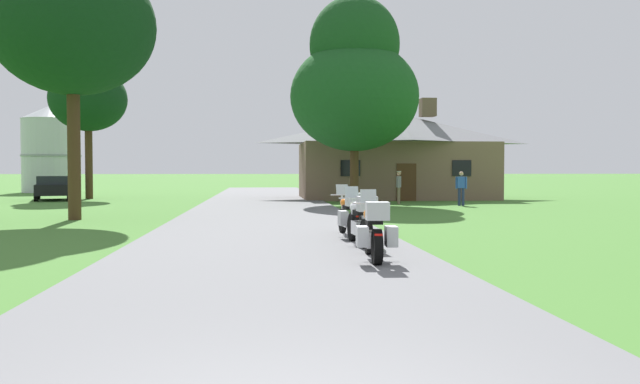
% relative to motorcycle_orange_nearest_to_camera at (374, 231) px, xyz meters
% --- Properties ---
extents(ground_plane, '(500.00, 500.00, 0.00)m').
position_rel_motorcycle_orange_nearest_to_camera_xyz_m(ground_plane, '(-1.90, 12.12, -0.61)').
color(ground_plane, '#42752D').
extents(asphalt_driveway, '(6.40, 80.00, 0.06)m').
position_rel_motorcycle_orange_nearest_to_camera_xyz_m(asphalt_driveway, '(-1.90, 10.12, -0.58)').
color(asphalt_driveway, slate).
rests_on(asphalt_driveway, ground).
extents(motorcycle_orange_nearest_to_camera, '(0.78, 2.08, 1.30)m').
position_rel_motorcycle_orange_nearest_to_camera_xyz_m(motorcycle_orange_nearest_to_camera, '(0.00, 0.00, 0.00)').
color(motorcycle_orange_nearest_to_camera, black).
rests_on(motorcycle_orange_nearest_to_camera, asphalt_driveway).
extents(motorcycle_white_second_in_row, '(0.66, 2.08, 1.30)m').
position_rel_motorcycle_orange_nearest_to_camera_xyz_m(motorcycle_white_second_in_row, '(0.12, 2.45, 0.01)').
color(motorcycle_white_second_in_row, black).
rests_on(motorcycle_white_second_in_row, asphalt_driveway).
extents(motorcycle_orange_farthest_in_row, '(0.80, 2.08, 1.30)m').
position_rel_motorcycle_orange_nearest_to_camera_xyz_m(motorcycle_orange_farthest_in_row, '(0.16, 4.40, 0.00)').
color(motorcycle_orange_farthest_in_row, black).
rests_on(motorcycle_orange_farthest_in_row, asphalt_driveway).
extents(stone_lodge, '(11.96, 6.77, 6.09)m').
position_rel_motorcycle_orange_nearest_to_camera_xyz_m(stone_lodge, '(6.01, 26.90, 2.06)').
color(stone_lodge, brown).
rests_on(stone_lodge, ground).
extents(bystander_gray_shirt_near_lodge, '(0.31, 0.53, 1.69)m').
position_rel_motorcycle_orange_nearest_to_camera_xyz_m(bystander_gray_shirt_near_lodge, '(4.92, 20.64, 0.34)').
color(bystander_gray_shirt_near_lodge, '#75664C').
rests_on(bystander_gray_shirt_near_lodge, ground).
extents(bystander_blue_shirt_beside_signpost, '(0.52, 0.33, 1.67)m').
position_rel_motorcycle_orange_nearest_to_camera_xyz_m(bystander_blue_shirt_beside_signpost, '(7.61, 18.85, 0.32)').
color(bystander_blue_shirt_beside_signpost, navy).
rests_on(bystander_blue_shirt_beside_signpost, ground).
extents(tree_by_lodge_front, '(6.49, 6.49, 10.47)m').
position_rel_motorcycle_orange_nearest_to_camera_xyz_m(tree_by_lodge_front, '(2.62, 20.64, 5.61)').
color(tree_by_lodge_front, '#422D19').
rests_on(tree_by_lodge_front, ground).
extents(tree_left_far, '(4.57, 4.57, 9.55)m').
position_rel_motorcycle_orange_nearest_to_camera_xyz_m(tree_left_far, '(-12.42, 28.19, 5.92)').
color(tree_left_far, '#422D19').
rests_on(tree_left_far, ground).
extents(tree_left_near, '(5.68, 5.68, 11.16)m').
position_rel_motorcycle_orange_nearest_to_camera_xyz_m(tree_left_near, '(-8.58, 11.42, 6.81)').
color(tree_left_near, '#422D19').
rests_on(tree_left_near, ground).
extents(metal_silo_distant, '(4.46, 4.46, 6.76)m').
position_rel_motorcycle_orange_nearest_to_camera_xyz_m(metal_silo_distant, '(-18.37, 40.22, 2.78)').
color(metal_silo_distant, '#B2B7BC').
rests_on(metal_silo_distant, ground).
extents(parked_black_suv_far_left, '(3.04, 4.93, 1.40)m').
position_rel_motorcycle_orange_nearest_to_camera_xyz_m(parked_black_suv_far_left, '(-14.04, 26.64, 0.17)').
color(parked_black_suv_far_left, black).
rests_on(parked_black_suv_far_left, ground).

